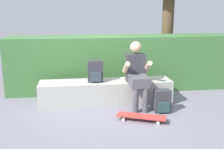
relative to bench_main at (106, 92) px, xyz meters
The scene contains 7 objects.
ground_plane 0.45m from the bench_main, 90.00° to the right, with size 24.00×24.00×0.00m, color slate.
bench_main is the anchor object (origin of this frame).
person_skater 0.72m from the bench_main, 22.06° to the right, with size 0.49×0.62×1.20m.
skateboard_near_person 1.03m from the bench_main, 62.04° to the right, with size 0.82×0.49×0.09m.
backpack_on_bench 0.46m from the bench_main, behind, with size 0.28×0.23×0.40m.
backpack_on_ground 1.09m from the bench_main, 30.74° to the right, with size 0.28×0.23×0.40m.
hedge_row 1.08m from the bench_main, 64.04° to the left, with size 4.90×0.72×1.20m.
Camera 1 is at (-0.54, -4.43, 1.79)m, focal length 42.61 mm.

